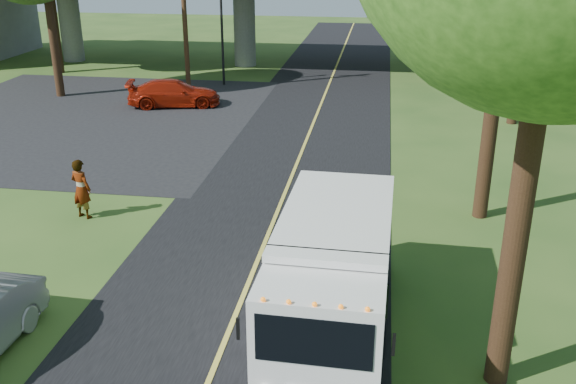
% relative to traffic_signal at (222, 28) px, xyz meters
% --- Properties ---
extents(road, '(7.00, 90.00, 0.02)m').
position_rel_traffic_signal_xyz_m(road, '(6.00, -16.00, -3.19)').
color(road, black).
rests_on(road, ground).
extents(parking_lot, '(16.00, 18.00, 0.01)m').
position_rel_traffic_signal_xyz_m(parking_lot, '(-5.00, -8.00, -3.19)').
color(parking_lot, black).
rests_on(parking_lot, ground).
extents(lane_line, '(0.12, 90.00, 0.01)m').
position_rel_traffic_signal_xyz_m(lane_line, '(6.00, -16.00, -3.17)').
color(lane_line, gold).
rests_on(lane_line, road).
extents(traffic_signal, '(0.18, 0.22, 5.20)m').
position_rel_traffic_signal_xyz_m(traffic_signal, '(0.00, 0.00, 0.00)').
color(traffic_signal, black).
rests_on(traffic_signal, ground).
extents(utility_pole, '(1.60, 0.26, 9.00)m').
position_rel_traffic_signal_xyz_m(utility_pole, '(-1.50, -2.00, 1.40)').
color(utility_pole, '#472D19').
rests_on(utility_pole, ground).
extents(step_van, '(2.49, 6.37, 2.65)m').
position_rel_traffic_signal_xyz_m(step_van, '(8.20, -23.86, -1.76)').
color(step_van, white).
rests_on(step_van, ground).
extents(red_sedan, '(4.88, 2.90, 1.33)m').
position_rel_traffic_signal_xyz_m(red_sedan, '(-1.29, -5.19, -2.54)').
color(red_sedan, maroon).
rests_on(red_sedan, ground).
extents(pedestrian, '(0.78, 0.64, 1.86)m').
position_rel_traffic_signal_xyz_m(pedestrian, '(0.21, -18.85, -2.27)').
color(pedestrian, gray).
rests_on(pedestrian, ground).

